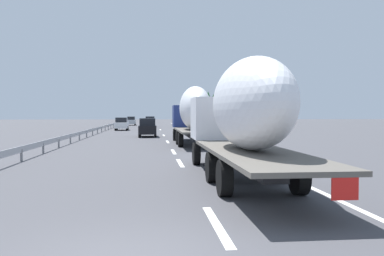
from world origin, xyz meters
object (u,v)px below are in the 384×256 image
object	(u,v)px
truck_lead	(193,112)
car_black_suv	(148,128)
car_silver_hatch	(131,121)
car_blue_sedan	(150,122)
road_sign	(200,115)
car_white_van	(122,124)
truck_trailing	(242,113)

from	to	relation	value
truck_lead	car_black_suv	world-z (taller)	truck_lead
car_silver_hatch	car_blue_sedan	world-z (taller)	car_blue_sedan
road_sign	car_white_van	bearing A→B (deg)	54.17
car_blue_sedan	road_sign	distance (m)	24.01
truck_trailing	car_silver_hatch	xyz separation A→B (m)	(70.08, 7.24, -1.45)
truck_lead	truck_trailing	bearing A→B (deg)	-180.00
car_silver_hatch	car_blue_sedan	size ratio (longest dim) A/B	0.97
car_black_suv	truck_trailing	bearing A→B (deg)	-172.71
truck_lead	truck_trailing	xyz separation A→B (m)	(-16.64, -0.00, -0.10)
car_black_suv	car_silver_hatch	world-z (taller)	car_black_suv
truck_trailing	road_sign	world-z (taller)	truck_trailing
truck_trailing	car_black_suv	size ratio (longest dim) A/B	3.13
car_white_van	car_silver_hatch	world-z (taller)	car_white_van
car_blue_sedan	truck_lead	bearing A→B (deg)	-175.60
car_white_van	car_blue_sedan	xyz separation A→B (m)	(15.51, -4.02, 0.02)
road_sign	car_blue_sedan	bearing A→B (deg)	15.66
car_blue_sedan	car_silver_hatch	bearing A→B (deg)	21.91
truck_trailing	car_blue_sedan	xyz separation A→B (m)	(60.47, 3.37, -1.42)
car_blue_sedan	truck_trailing	bearing A→B (deg)	-176.81
truck_trailing	car_blue_sedan	size ratio (longest dim) A/B	2.93
car_blue_sedan	road_sign	world-z (taller)	road_sign
road_sign	truck_lead	bearing A→B (deg)	171.50
truck_lead	car_silver_hatch	size ratio (longest dim) A/B	2.93
car_white_van	car_blue_sedan	distance (m)	16.02
truck_trailing	road_sign	bearing A→B (deg)	-4.74
truck_lead	car_silver_hatch	world-z (taller)	truck_lead
car_silver_hatch	truck_trailing	bearing A→B (deg)	-174.10
truck_trailing	car_silver_hatch	world-z (taller)	truck_trailing
truck_trailing	road_sign	distance (m)	37.51
truck_trailing	car_blue_sedan	distance (m)	60.58
truck_trailing	car_white_van	distance (m)	45.58
car_white_van	car_silver_hatch	xyz separation A→B (m)	(25.12, -0.15, -0.01)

